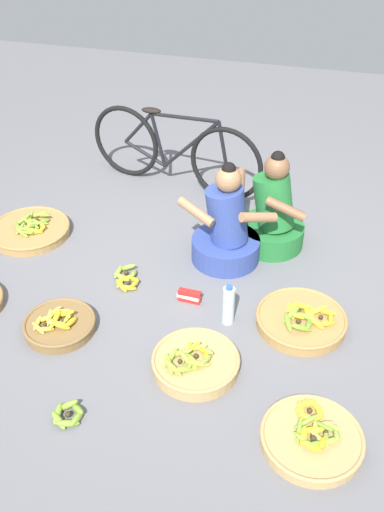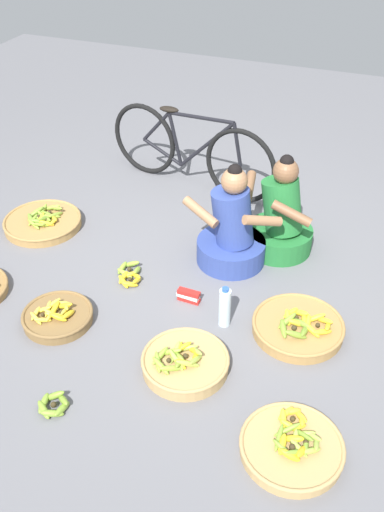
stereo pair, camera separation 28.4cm
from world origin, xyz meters
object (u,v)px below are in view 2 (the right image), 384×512
(bicycle_leaning, at_px, (190,150))
(banana_basket_front_center, at_px, (57,316))
(banana_basket_front_right, at_px, (298,326))
(banana_basket_mid_left, at_px, (292,446))
(vendor_woman_behind, at_px, (280,220))
(banana_basket_near_vendor, at_px, (185,362))
(banana_basket_near_bicycle, at_px, (43,222))
(water_bottle, at_px, (225,307))
(loose_bananas_front_left, at_px, (129,275))
(vendor_woman_front, at_px, (232,232))
(loose_bananas_back_left, at_px, (53,405))
(packet_carton_stack, at_px, (189,296))

(bicycle_leaning, height_order, banana_basket_front_center, bicycle_leaning)
(banana_basket_front_right, relative_size, banana_basket_mid_left, 1.08)
(bicycle_leaning, bearing_deg, vendor_woman_behind, -34.04)
(banana_basket_near_vendor, bearing_deg, banana_basket_near_bicycle, 148.40)
(banana_basket_near_bicycle, bearing_deg, banana_basket_front_center, -52.32)
(banana_basket_near_vendor, xyz_separation_m, banana_basket_mid_left, (0.74, -0.34, -0.01))
(bicycle_leaning, height_order, water_bottle, bicycle_leaning)
(bicycle_leaning, distance_m, banana_basket_mid_left, 2.93)
(bicycle_leaning, bearing_deg, loose_bananas_front_left, -86.51)
(banana_basket_mid_left, height_order, loose_bananas_front_left, banana_basket_mid_left)
(vendor_woman_front, height_order, banana_basket_mid_left, vendor_woman_front)
(vendor_woman_behind, bearing_deg, banana_basket_front_right, -67.57)
(banana_basket_near_vendor, bearing_deg, banana_basket_front_right, 44.55)
(banana_basket_front_center, bearing_deg, vendor_woman_behind, 49.72)
(vendor_woman_front, height_order, banana_basket_near_bicycle, vendor_woman_front)
(loose_bananas_back_left, relative_size, loose_bananas_front_left, 0.72)
(banana_basket_front_right, relative_size, loose_bananas_back_left, 2.90)
(loose_bananas_back_left, relative_size, packet_carton_stack, 1.20)
(bicycle_leaning, height_order, loose_bananas_back_left, bicycle_leaning)
(banana_basket_near_vendor, bearing_deg, vendor_woman_front, 94.20)
(banana_basket_mid_left, xyz_separation_m, packet_carton_stack, (-0.95, 0.94, -0.00))
(vendor_woman_front, height_order, vendor_woman_behind, vendor_woman_front)
(bicycle_leaning, xyz_separation_m, banana_basket_front_right, (1.37, -1.56, -0.31))
(banana_basket_front_right, height_order, packet_carton_stack, banana_basket_front_right)
(loose_bananas_back_left, bearing_deg, banana_basket_near_vendor, 43.47)
(banana_basket_front_right, bearing_deg, banana_basket_near_vendor, -135.45)
(loose_bananas_back_left, distance_m, packet_carton_stack, 1.21)
(vendor_woman_behind, xyz_separation_m, loose_bananas_back_left, (-0.79, -2.00, -0.23))
(bicycle_leaning, relative_size, banana_basket_front_right, 2.79)
(vendor_woman_front, xyz_separation_m, loose_bananas_front_left, (-0.63, -0.47, -0.23))
(banana_basket_front_right, xyz_separation_m, packet_carton_stack, (-0.78, 0.03, -0.01))
(banana_basket_front_right, relative_size, banana_basket_near_bicycle, 0.94)
(bicycle_leaning, distance_m, banana_basket_front_right, 2.10)
(banana_basket_near_bicycle, relative_size, water_bottle, 2.08)
(vendor_woman_front, distance_m, banana_basket_near_bicycle, 1.62)
(vendor_woman_behind, height_order, bicycle_leaning, vendor_woman_behind)
(vendor_woman_front, height_order, banana_basket_front_right, vendor_woman_front)
(banana_basket_mid_left, bearing_deg, banana_basket_front_right, 100.71)
(bicycle_leaning, relative_size, banana_basket_near_bicycle, 2.62)
(banana_basket_front_center, distance_m, loose_bananas_back_left, 0.73)
(banana_basket_near_vendor, bearing_deg, bicycle_leaning, 110.60)
(loose_bananas_front_left, bearing_deg, banana_basket_mid_left, -35.01)
(vendor_woman_front, relative_size, banana_basket_near_vendor, 1.51)
(banana_basket_front_center, bearing_deg, loose_bananas_front_left, 68.40)
(bicycle_leaning, xyz_separation_m, water_bottle, (0.90, -1.66, -0.21))
(vendor_woman_behind, distance_m, banana_basket_front_center, 1.80)
(vendor_woman_behind, bearing_deg, banana_basket_mid_left, -73.31)
(bicycle_leaning, bearing_deg, banana_basket_near_vendor, -69.40)
(loose_bananas_back_left, bearing_deg, loose_bananas_front_left, 95.97)
(water_bottle, bearing_deg, banana_basket_near_bicycle, 162.21)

